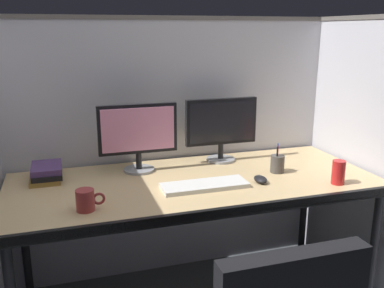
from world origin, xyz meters
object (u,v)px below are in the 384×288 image
Objects in this scene: monitor_left at (138,133)px; book_stack at (46,173)px; computer_mouse at (261,179)px; coffee_mug at (86,200)px; soda_can at (338,172)px; desk at (196,189)px; pen_cup at (277,164)px; monitor_right at (221,125)px; keyboard_main at (205,185)px.

monitor_left is 0.52m from book_stack.
monitor_left reaches higher than book_stack.
computer_mouse is 0.88m from coffee_mug.
desk is at bearing 158.79° from soda_can.
computer_mouse is 0.58× the size of pen_cup.
desk is 15.08× the size of coffee_mug.
book_stack is 1.50m from soda_can.
book_stack is (-0.99, -0.05, -0.18)m from monitor_right.
book_stack reaches higher than computer_mouse.
monitor_right reaches higher than pen_cup.
keyboard_main is 3.52× the size of soda_can.
coffee_mug is 1.24m from soda_can.
monitor_left is 1.00× the size of keyboard_main.
computer_mouse reaches higher than keyboard_main.
desk is 4.42× the size of monitor_left.
monitor_right is at bearing 97.92° from computer_mouse.
pen_cup is at bearing -0.87° from desk.
monitor_right is 1.00× the size of keyboard_main.
computer_mouse is at bearing -33.50° from monitor_left.
monitor_right is 1.00m from book_stack.
pen_cup reaches higher than keyboard_main.
pen_cup is at bearing 11.57° from coffee_mug.
pen_cup is (0.47, -0.01, 0.10)m from desk.
monitor_right is at bearing 31.68° from coffee_mug.
book_stack is 1.74× the size of coffee_mug.
coffee_mug is (0.17, -0.46, 0.01)m from book_stack.
desk is 0.73m from soda_can.
pen_cup is at bearing -19.00° from monitor_left.
keyboard_main is 0.83m from book_stack.
computer_mouse is (0.06, -0.41, -0.20)m from monitor_right.
desk is 8.68× the size of book_stack.
coffee_mug is (-0.82, -0.50, -0.17)m from monitor_right.
monitor_left is 0.78m from pen_cup.
soda_can is (0.42, -0.55, -0.15)m from monitor_right.
monitor_right is 0.51m from keyboard_main.
monitor_right is 0.97m from coffee_mug.
soda_can reaches higher than keyboard_main.
book_stack is 0.49m from coffee_mug.
computer_mouse is at bearing 5.85° from coffee_mug.
monitor_left is at bearing 151.52° from soda_can.
soda_can is at bearing -52.20° from monitor_right.
coffee_mug is at bearing -148.32° from monitor_right.
computer_mouse is at bearing -3.61° from keyboard_main.
coffee_mug is (-0.32, -0.46, -0.17)m from monitor_left.
pen_cup is at bearing 12.78° from keyboard_main.
monitor_right is 3.52× the size of soda_can.
computer_mouse is at bearing -82.08° from monitor_right.
soda_can is at bearing -12.82° from keyboard_main.
monitor_left is 1.96× the size of book_stack.
book_stack is at bearing 110.51° from coffee_mug.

